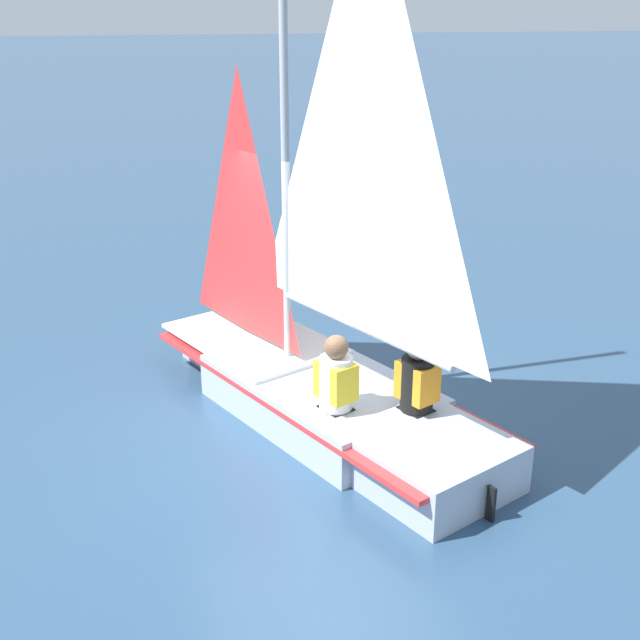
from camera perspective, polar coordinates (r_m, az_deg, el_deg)
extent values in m
plane|color=#2D4C6B|center=(8.16, 0.00, -6.85)|extent=(260.00, 260.00, 0.00)
cube|color=#B2BCCC|center=(8.06, 0.00, -5.46)|extent=(2.70, 2.12, 0.45)
cube|color=#B2BCCC|center=(9.33, -6.33, -1.75)|extent=(1.19, 1.06, 0.45)
cube|color=#B2BCCC|center=(6.98, 8.62, -10.31)|extent=(1.34, 1.44, 0.45)
cube|color=red|center=(8.00, 0.00, -4.55)|extent=(4.44, 2.79, 0.05)
cube|color=silver|center=(8.84, -4.70, -1.30)|extent=(2.26, 1.87, 0.04)
cylinder|color=#B7B7BC|center=(7.71, -2.51, 13.02)|extent=(0.08, 0.08, 4.60)
cylinder|color=#B7B7BC|center=(7.25, 2.91, -0.51)|extent=(2.16, 0.88, 0.07)
pyramid|color=white|center=(6.78, 3.22, 14.54)|extent=(2.04, 0.82, 3.73)
pyramid|color=red|center=(8.52, -5.61, 8.26)|extent=(1.38, 0.57, 2.80)
cube|color=black|center=(6.71, 12.05, -12.66)|extent=(0.09, 0.06, 0.31)
cube|color=black|center=(7.45, 1.12, -7.77)|extent=(0.35, 0.32, 0.45)
cylinder|color=white|center=(7.24, 1.14, -4.48)|extent=(0.39, 0.39, 0.50)
cube|color=yellow|center=(7.22, 1.14, -4.30)|extent=(0.41, 0.36, 0.35)
sphere|color=brown|center=(7.09, 1.16, -1.94)|extent=(0.22, 0.22, 0.22)
cube|color=black|center=(7.49, 6.77, -7.79)|extent=(0.35, 0.32, 0.45)
cylinder|color=black|center=(7.27, 6.93, -4.52)|extent=(0.39, 0.39, 0.50)
cube|color=orange|center=(7.26, 6.93, -4.34)|extent=(0.41, 0.36, 0.35)
sphere|color=tan|center=(7.13, 7.05, -1.99)|extent=(0.22, 0.22, 0.22)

